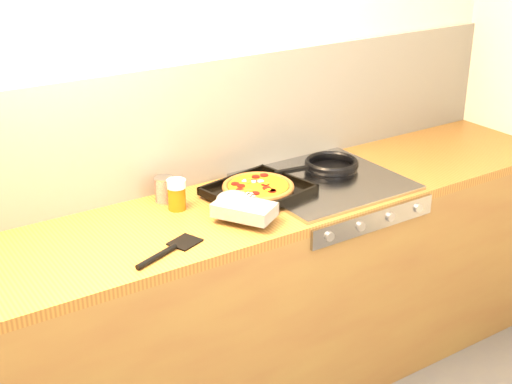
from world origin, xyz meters
TOP-DOWN VIEW (x-y plane):
  - room_shell at (0.00, 1.39)m, footprint 3.20×3.20m
  - counter_run at (0.00, 1.10)m, footprint 3.20×0.62m
  - stovetop at (0.45, 1.10)m, footprint 0.60×0.56m
  - pizza_on_tray at (0.09, 1.09)m, footprint 0.49×0.48m
  - frying_pan at (0.54, 1.17)m, footprint 0.40×0.26m
  - tomato_can at (-0.18, 1.29)m, footprint 0.08×0.08m
  - juice_glass at (-0.17, 1.21)m, footprint 0.09×0.09m
  - wooden_spoon at (0.21, 1.30)m, footprint 0.30×0.10m
  - black_spatula at (-0.36, 0.91)m, footprint 0.28×0.15m

SIDE VIEW (x-z plane):
  - counter_run at x=0.00m, z-range 0.00..0.90m
  - stovetop at x=0.45m, z-range 0.90..0.92m
  - black_spatula at x=-0.36m, z-range 0.90..0.92m
  - wooden_spoon at x=0.21m, z-range 0.90..0.92m
  - frying_pan at x=0.54m, z-range 0.92..0.95m
  - pizza_on_tray at x=0.09m, z-range 0.91..0.97m
  - tomato_can at x=-0.18m, z-range 0.90..1.00m
  - juice_glass at x=-0.17m, z-range 0.90..1.02m
  - room_shell at x=0.00m, z-range -0.45..2.75m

